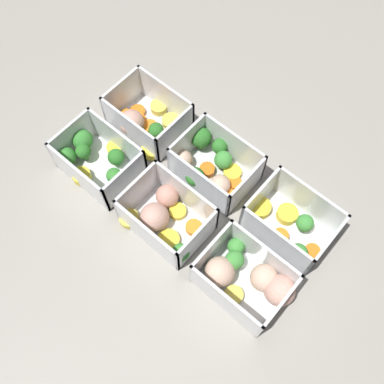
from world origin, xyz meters
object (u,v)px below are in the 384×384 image
Objects in this scene: container_near_center at (164,217)px; container_near_right at (248,278)px; container_near_left at (95,158)px; container_far_center at (211,165)px; container_far_left at (146,121)px; container_far_right at (290,225)px.

container_near_center is 1.00× the size of container_near_right.
container_near_right is at bearing 3.23° from container_near_center.
container_far_center is (0.17, 0.13, -0.00)m from container_near_left.
container_near_right is 1.09× the size of container_far_left.
container_near_left is 0.12m from container_far_left.
container_far_left and container_far_center have the same top height.
container_near_right is 0.35m from container_far_left.
container_far_center is (-0.18, 0.12, -0.00)m from container_near_right.
container_near_right and container_far_center have the same top height.
container_far_center is at bearing 179.56° from container_far_right.
container_far_left is 0.16m from container_far_center.
container_far_right is at bearing 20.40° from container_near_left.
container_near_left and container_near_center have the same top height.
container_far_left is at bearing 161.27° from container_near_right.
container_near_center is 1.09× the size of container_far_left.
container_far_center is 0.18m from container_far_right.
container_near_center is 1.02× the size of container_far_center.
container_far_right is (0.33, 0.01, 0.00)m from container_far_left.
container_near_left is 1.04× the size of container_far_left.
container_near_center and container_near_right have the same top height.
container_near_center is 0.20m from container_far_left.
container_far_left is (-0.33, 0.11, -0.00)m from container_near_right.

